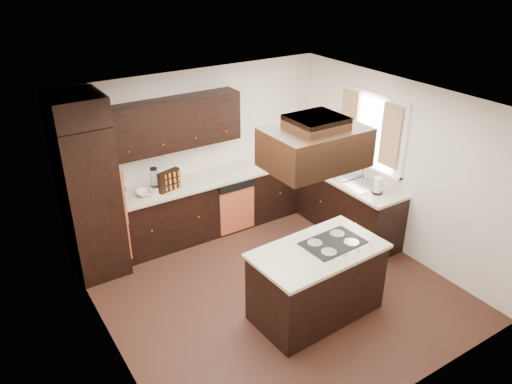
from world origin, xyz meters
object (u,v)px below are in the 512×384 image
range_hood (315,147)px  spice_rack (169,180)px  oven_column (91,201)px  island (316,283)px

range_hood → spice_rack: size_ratio=2.94×
oven_column → island: (1.93, -2.36, -0.62)m
range_hood → spice_rack: 2.63m
island → oven_column: bearing=126.5°
oven_column → island: 3.11m
spice_rack → island: bearing=-88.1°
oven_column → range_hood: range_hood is taller
oven_column → island: oven_column is taller
oven_column → island: bearing=-50.7°
island → spice_rack: (-0.81, 2.37, 0.63)m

